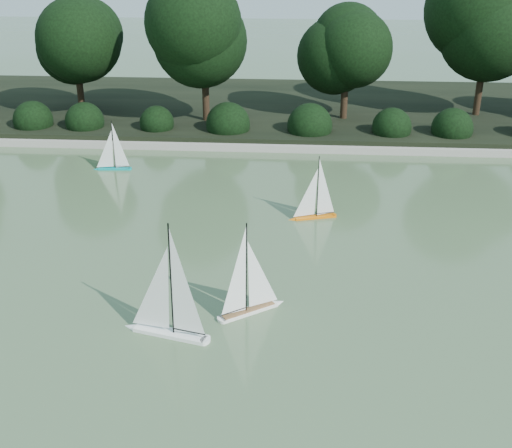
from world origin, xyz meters
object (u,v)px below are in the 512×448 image
object	(u,v)px
sailboat_white_b	(254,297)
sailboat_orange	(311,208)
sailboat_teal	(111,161)
sailboat_white_a	(163,316)

from	to	relation	value
sailboat_white_b	sailboat_orange	distance (m)	3.70
sailboat_white_b	sailboat_teal	xyz separation A→B (m)	(-3.95, 6.23, -0.04)
sailboat_white_b	sailboat_teal	bearing A→B (deg)	122.38
sailboat_white_b	sailboat_orange	world-z (taller)	sailboat_white_b
sailboat_white_a	sailboat_teal	bearing A→B (deg)	111.47
sailboat_white_a	sailboat_orange	xyz separation A→B (m)	(2.11, 4.29, -0.07)
sailboat_orange	sailboat_teal	xyz separation A→B (m)	(-4.84, 2.64, -0.01)
sailboat_white_a	sailboat_teal	xyz separation A→B (m)	(-2.73, 6.93, -0.08)
sailboat_teal	sailboat_white_a	bearing A→B (deg)	-68.53
sailboat_orange	sailboat_white_a	bearing A→B (deg)	-116.19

